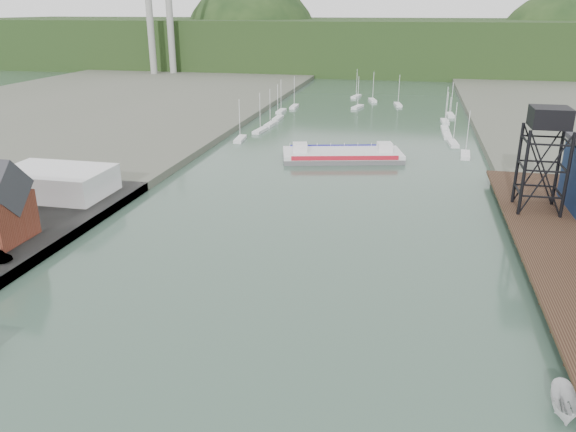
% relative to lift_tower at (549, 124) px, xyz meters
% --- Properties ---
extents(east_pier, '(14.00, 70.00, 2.45)m').
position_rel_lift_tower_xyz_m(east_pier, '(2.00, -13.00, -13.75)').
color(east_pier, black).
rests_on(east_pier, ground).
extents(white_shed, '(18.00, 12.00, 4.50)m').
position_rel_lift_tower_xyz_m(white_shed, '(-79.00, -8.00, -11.80)').
color(white_shed, silver).
rests_on(white_shed, west_quay).
extents(lift_tower, '(6.50, 6.50, 16.00)m').
position_rel_lift_tower_xyz_m(lift_tower, '(0.00, 0.00, 0.00)').
color(lift_tower, black).
rests_on(lift_tower, east_pier).
extents(marina_sailboats, '(57.71, 92.65, 0.90)m').
position_rel_lift_tower_xyz_m(marina_sailboats, '(-34.92, 80.46, -15.30)').
color(marina_sailboats, silver).
rests_on(marina_sailboats, ground).
extents(smokestacks, '(11.20, 8.20, 60.00)m').
position_rel_lift_tower_xyz_m(smokestacks, '(-141.00, 174.50, 14.35)').
color(smokestacks, gray).
rests_on(smokestacks, ground).
extents(distant_hills, '(500.00, 120.00, 80.00)m').
position_rel_lift_tower_xyz_m(distant_hills, '(-38.98, 243.35, -5.27)').
color(distant_hills, black).
rests_on(distant_hills, ground).
extents(chain_ferry, '(28.01, 16.44, 3.78)m').
position_rel_lift_tower_xyz_m(chain_ferry, '(-34.62, 32.46, -14.56)').
color(chain_ferry, '#555558').
rests_on(chain_ferry, ground).
extents(motorboat, '(2.58, 5.63, 2.11)m').
position_rel_lift_tower_xyz_m(motorboat, '(-5.95, -47.40, -14.59)').
color(motorboat, silver).
rests_on(motorboat, ground).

